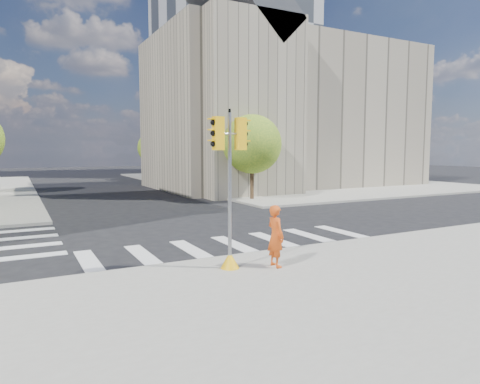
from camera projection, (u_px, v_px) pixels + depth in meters
name	position (u px, v px, depth m)	size (l,w,h in m)	color
ground	(214.00, 235.00, 18.48)	(160.00, 160.00, 0.00)	black
sidewalk_near	(435.00, 325.00, 8.79)	(30.00, 14.00, 0.15)	gray
sidewalk_far_right	(278.00, 180.00, 50.64)	(28.00, 40.00, 0.15)	gray
civic_building	(278.00, 113.00, 41.83)	(26.00, 16.00, 19.39)	gray
office_tower	(232.00, 74.00, 64.18)	(20.00, 18.00, 30.00)	#9EA0A3
tree_re_near	(252.00, 144.00, 30.37)	(4.20, 4.20, 6.16)	#382616
tree_re_mid	(191.00, 142.00, 40.90)	(4.60, 4.60, 6.66)	#382616
tree_re_far	(154.00, 148.00, 51.51)	(4.00, 4.00, 5.88)	#382616
lamp_near	(233.00, 138.00, 34.07)	(0.35, 0.18, 8.11)	black
lamp_far	(175.00, 141.00, 46.39)	(0.35, 0.18, 8.11)	black
traffic_signal	(230.00, 202.00, 12.54)	(1.08, 0.56, 4.69)	yellow
photographer	(276.00, 236.00, 12.83)	(0.68, 0.45, 1.88)	#D54B14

